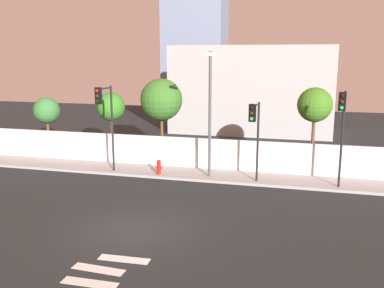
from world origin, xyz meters
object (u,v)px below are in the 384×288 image
(traffic_light_left, at_px, (105,111))
(roadside_tree_rightmost, at_px, (315,105))
(roadside_tree_leftmost, at_px, (47,111))
(roadside_tree_midleft, at_px, (111,107))
(roadside_tree_midright, at_px, (161,100))
(fire_hydrant, at_px, (159,166))
(street_lamp_curbside, at_px, (210,104))
(traffic_light_center, at_px, (255,125))
(traffic_light_right, at_px, (342,119))

(traffic_light_left, relative_size, roadside_tree_rightmost, 0.99)
(roadside_tree_rightmost, bearing_deg, roadside_tree_leftmost, 180.00)
(roadside_tree_midleft, xyz_separation_m, roadside_tree_midright, (3.54, 0.00, 0.57))
(roadside_tree_leftmost, xyz_separation_m, roadside_tree_midright, (8.39, -0.00, 0.98))
(fire_hydrant, distance_m, roadside_tree_midright, 5.05)
(fire_hydrant, distance_m, roadside_tree_rightmost, 9.77)
(street_lamp_curbside, distance_m, roadside_tree_leftmost, 12.90)
(street_lamp_curbside, height_order, roadside_tree_midleft, street_lamp_curbside)
(roadside_tree_leftmost, bearing_deg, fire_hydrant, -20.91)
(traffic_light_left, bearing_deg, roadside_tree_leftmost, 147.25)
(roadside_tree_midright, bearing_deg, street_lamp_curbside, -42.12)
(street_lamp_curbside, relative_size, roadside_tree_rightmost, 1.38)
(traffic_light_center, relative_size, roadside_tree_midleft, 0.97)
(street_lamp_curbside, distance_m, roadside_tree_midleft, 8.33)
(traffic_light_left, distance_m, roadside_tree_rightmost, 12.11)
(traffic_light_right, height_order, roadside_tree_rightmost, traffic_light_right)
(traffic_light_center, relative_size, roadside_tree_leftmost, 1.08)
(street_lamp_curbside, xyz_separation_m, roadside_tree_midleft, (-7.48, 3.57, -0.79))
(roadside_tree_midright, bearing_deg, roadside_tree_rightmost, 0.00)
(traffic_light_center, distance_m, fire_hydrant, 6.06)
(traffic_light_right, distance_m, roadside_tree_leftmost, 19.49)
(fire_hydrant, relative_size, roadside_tree_leftmost, 0.21)
(traffic_light_right, xyz_separation_m, roadside_tree_leftmost, (-19.07, 3.92, -0.70))
(fire_hydrant, bearing_deg, street_lamp_curbside, 0.42)
(street_lamp_curbside, bearing_deg, fire_hydrant, -179.58)
(traffic_light_right, relative_size, street_lamp_curbside, 0.72)
(roadside_tree_midleft, bearing_deg, traffic_light_center, -22.04)
(traffic_light_right, xyz_separation_m, roadside_tree_rightmost, (-1.22, 3.92, 0.21))
(traffic_light_left, height_order, traffic_light_right, traffic_light_left)
(street_lamp_curbside, height_order, roadside_tree_midright, street_lamp_curbside)
(traffic_light_right, distance_m, fire_hydrant, 10.17)
(traffic_light_center, height_order, roadside_tree_midright, roadside_tree_midright)
(traffic_light_left, bearing_deg, roadside_tree_midright, 65.40)
(roadside_tree_leftmost, relative_size, roadside_tree_midleft, 0.90)
(traffic_light_right, relative_size, roadside_tree_rightmost, 0.99)
(roadside_tree_midleft, bearing_deg, fire_hydrant, -38.34)
(traffic_light_left, bearing_deg, roadside_tree_midleft, 111.29)
(traffic_light_right, relative_size, roadside_tree_midright, 0.92)
(traffic_light_left, height_order, roadside_tree_midleft, traffic_light_left)
(traffic_light_center, distance_m, street_lamp_curbside, 2.70)
(traffic_light_left, relative_size, traffic_light_right, 1.00)
(fire_hydrant, xyz_separation_m, roadside_tree_midleft, (-4.54, 3.59, 2.84))
(roadside_tree_midleft, distance_m, roadside_tree_rightmost, 13.00)
(street_lamp_curbside, height_order, roadside_tree_rightmost, street_lamp_curbside)
(fire_hydrant, bearing_deg, roadside_tree_rightmost, 23.02)
(roadside_tree_midright, bearing_deg, traffic_light_right, -20.17)
(street_lamp_curbside, bearing_deg, roadside_tree_midleft, 154.50)
(traffic_light_left, distance_m, street_lamp_curbside, 5.91)
(street_lamp_curbside, height_order, roadside_tree_leftmost, street_lamp_curbside)
(street_lamp_curbside, bearing_deg, roadside_tree_rightmost, 32.93)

